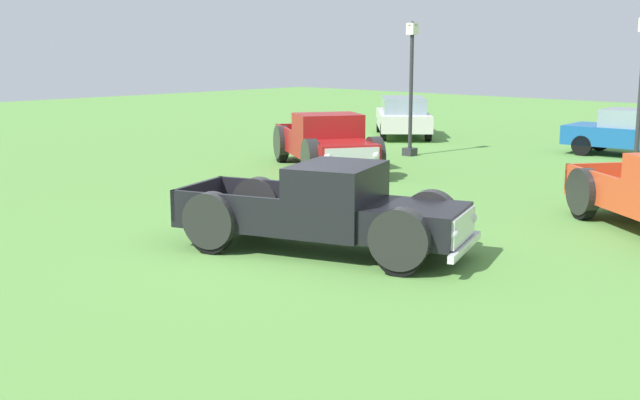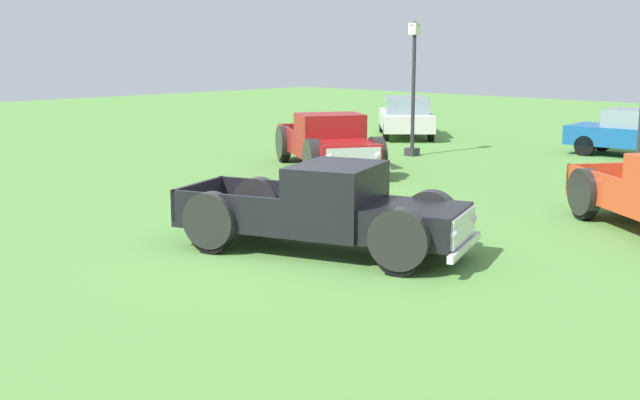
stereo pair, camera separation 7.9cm
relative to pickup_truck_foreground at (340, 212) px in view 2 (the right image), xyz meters
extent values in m
plane|color=#5B9342|center=(-0.74, -0.34, -0.73)|extent=(80.00, 80.00, 0.00)
cube|color=black|center=(1.26, 0.46, -0.07)|extent=(1.93, 1.94, 0.55)
cube|color=silver|center=(1.98, 0.73, -0.07)|extent=(0.53, 1.30, 0.46)
sphere|color=silver|center=(1.75, 1.29, -0.05)|extent=(0.20, 0.20, 0.20)
sphere|color=silver|center=(2.17, 0.15, -0.05)|extent=(0.20, 0.20, 0.20)
cube|color=black|center=(-0.06, -0.02, 0.23)|extent=(1.80, 2.02, 1.15)
cube|color=#8C9EA8|center=(0.51, 0.19, 0.48)|extent=(0.53, 1.37, 0.51)
cube|color=black|center=(-1.65, -0.61, -0.30)|extent=(2.55, 2.29, 0.10)
cube|color=black|center=(-1.93, 0.14, 0.03)|extent=(2.00, 0.80, 0.55)
cube|color=black|center=(-1.38, -1.35, 0.03)|extent=(2.00, 0.80, 0.55)
cube|color=black|center=(-2.60, -0.95, 0.03)|extent=(0.65, 1.60, 0.55)
cylinder|color=black|center=(0.97, 1.25, -0.35)|extent=(0.79, 0.47, 0.76)
cylinder|color=#B7B7BC|center=(0.96, 1.26, -0.35)|extent=(0.37, 0.33, 0.30)
cylinder|color=black|center=(0.97, 1.25, -0.16)|extent=(1.00, 0.59, 0.96)
cylinder|color=black|center=(1.54, -0.33, -0.35)|extent=(0.79, 0.47, 0.76)
cylinder|color=#B7B7BC|center=(1.55, -0.34, -0.35)|extent=(0.37, 0.33, 0.30)
cylinder|color=black|center=(1.54, -0.33, -0.16)|extent=(1.00, 0.59, 0.96)
cylinder|color=black|center=(-2.18, 0.10, -0.35)|extent=(0.79, 0.47, 0.76)
cylinder|color=#B7B7BC|center=(-2.18, 0.10, -0.35)|extent=(0.37, 0.33, 0.30)
cylinder|color=black|center=(-2.18, 0.10, -0.16)|extent=(1.00, 0.59, 0.96)
cylinder|color=black|center=(-1.60, -1.48, -0.35)|extent=(0.79, 0.47, 0.76)
cylinder|color=#B7B7BC|center=(-1.60, -1.49, -0.35)|extent=(0.37, 0.33, 0.30)
cylinder|color=black|center=(-1.60, -1.48, -0.16)|extent=(1.00, 0.59, 0.96)
cube|color=silver|center=(2.02, 0.74, -0.39)|extent=(0.72, 1.75, 0.12)
cube|color=maroon|center=(-5.16, 5.79, -0.04)|extent=(2.18, 2.18, 0.58)
cube|color=silver|center=(-4.47, 5.37, -0.04)|extent=(0.80, 1.27, 0.49)
sphere|color=silver|center=(-4.16, 5.93, -0.01)|extent=(0.21, 0.21, 0.21)
sphere|color=silver|center=(-4.82, 4.84, -0.01)|extent=(0.21, 0.21, 0.21)
cube|color=maroon|center=(-6.43, 6.55, 0.27)|extent=(2.08, 2.21, 1.21)
cube|color=#8C9EA8|center=(-5.88, 6.22, 0.54)|extent=(0.82, 1.32, 0.53)
cube|color=maroon|center=(-7.96, 7.47, -0.28)|extent=(2.80, 2.65, 0.11)
cube|color=maroon|center=(-7.53, 8.19, 0.06)|extent=(1.94, 1.21, 0.58)
cube|color=maroon|center=(-8.39, 6.75, 0.06)|extent=(1.94, 1.21, 0.58)
cube|color=maroon|center=(-8.87, 8.02, 0.06)|extent=(0.98, 1.55, 0.58)
cylinder|color=black|center=(-4.71, 6.55, -0.33)|extent=(0.80, 0.61, 0.80)
cylinder|color=#B7B7BC|center=(-4.70, 6.56, -0.33)|extent=(0.40, 0.38, 0.32)
cylinder|color=black|center=(-4.71, 6.55, -0.13)|extent=(1.02, 0.77, 1.01)
cylinder|color=black|center=(-5.62, 5.03, -0.33)|extent=(0.80, 0.61, 0.80)
cylinder|color=#B7B7BC|center=(-5.63, 5.02, -0.33)|extent=(0.40, 0.38, 0.32)
cylinder|color=black|center=(-5.62, 5.03, -0.13)|extent=(1.02, 0.77, 1.01)
cylinder|color=black|center=(-7.73, 8.36, -0.33)|extent=(0.80, 0.61, 0.80)
cylinder|color=#B7B7BC|center=(-7.72, 8.37, -0.33)|extent=(0.40, 0.38, 0.32)
cylinder|color=black|center=(-7.73, 8.36, -0.13)|extent=(1.02, 0.77, 1.01)
cylinder|color=black|center=(-8.64, 6.85, -0.33)|extent=(0.80, 0.61, 0.80)
cylinder|color=#B7B7BC|center=(-8.64, 6.84, -0.33)|extent=(0.40, 0.38, 0.32)
cylinder|color=black|center=(-8.64, 6.85, -0.13)|extent=(1.02, 0.77, 1.01)
cube|color=silver|center=(-4.43, 5.35, -0.37)|extent=(1.08, 1.70, 0.13)
cube|color=#D14723|center=(2.40, 5.98, -0.30)|extent=(2.68, 2.57, 0.10)
cube|color=#D14723|center=(1.94, 5.33, 0.02)|extent=(1.76, 1.27, 0.55)
cube|color=#D14723|center=(1.57, 6.56, 0.02)|extent=(1.03, 1.41, 0.55)
cylinder|color=black|center=(1.71, 5.44, -0.35)|extent=(0.75, 0.62, 0.76)
cylinder|color=#B7B7BC|center=(1.70, 5.43, -0.35)|extent=(0.39, 0.37, 0.30)
cylinder|color=black|center=(1.71, 5.44, -0.16)|extent=(0.94, 0.78, 0.96)
cylinder|color=black|center=(-2.72, 14.55, -0.40)|extent=(0.67, 0.26, 0.65)
cylinder|color=black|center=(-2.88, 16.17, -0.40)|extent=(0.67, 0.26, 0.65)
cube|color=silver|center=(-10.31, 14.95, -0.08)|extent=(4.46, 4.65, 0.62)
cube|color=#7F939E|center=(-10.21, 14.83, 0.51)|extent=(2.89, 2.96, 0.57)
cylinder|color=black|center=(-11.98, 15.54, -0.40)|extent=(0.60, 0.63, 0.67)
cylinder|color=black|center=(-10.74, 16.66, -0.40)|extent=(0.60, 0.63, 0.67)
cylinder|color=black|center=(-9.89, 13.23, -0.40)|extent=(0.60, 0.63, 0.67)
cylinder|color=black|center=(-8.65, 14.35, -0.40)|extent=(0.60, 0.63, 0.67)
cube|color=#2D2D33|center=(0.23, 11.60, -0.60)|extent=(0.36, 0.36, 0.25)
cube|color=#2D2D33|center=(-6.72, 10.71, -0.60)|extent=(0.36, 0.36, 0.25)
cylinder|color=#2D2D33|center=(-6.72, 10.71, 1.30)|extent=(0.12, 0.12, 3.56)
cube|color=#F2EACC|center=(-6.72, 10.71, 3.26)|extent=(0.28, 0.28, 0.36)
cone|color=#2D2D33|center=(-6.72, 10.71, 3.44)|extent=(0.32, 0.32, 0.14)
camera|label=1|loc=(8.84, -9.72, 2.73)|focal=44.89mm
camera|label=2|loc=(8.90, -9.66, 2.73)|focal=44.89mm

